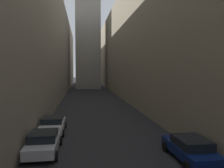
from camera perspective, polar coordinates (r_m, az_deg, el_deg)
ground_plane at (r=43.94m, az=-5.30°, el=-3.51°), size 264.00×264.00×0.00m
building_block_left at (r=47.05m, az=-21.31°, el=8.86°), size 14.38×108.00×19.88m
building_block_right at (r=47.52m, az=7.53°, el=9.45°), size 10.13×108.00×20.60m
parked_car_left_third at (r=15.30m, az=-17.28°, el=-14.14°), size 2.04×4.18×1.41m
parked_car_left_far at (r=19.79m, az=-15.03°, el=-10.02°), size 2.06×4.07×1.40m
parked_car_right_third at (r=14.32m, az=19.62°, el=-15.41°), size 2.06×4.45×1.39m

